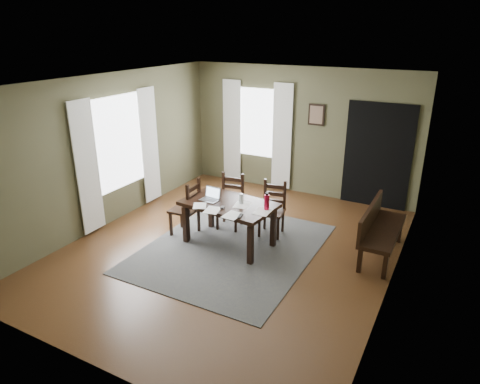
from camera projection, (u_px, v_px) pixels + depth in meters
The scene contains 26 objects.
ground at pixel (231, 249), 7.09m from camera, with size 5.00×6.00×0.01m.
room_shell at pixel (231, 143), 6.44m from camera, with size 5.02×6.02×2.71m.
rug at pixel (231, 248), 7.09m from camera, with size 2.60×3.20×0.01m.
dining_table at pixel (229, 208), 6.99m from camera, with size 1.58×1.05×0.75m.
chair_end at pixel (187, 209), 7.40m from camera, with size 0.47×0.47×1.00m.
chair_back_left at pixel (231, 202), 7.71m from camera, with size 0.50×0.50×0.98m.
chair_back_right at pixel (272, 209), 7.44m from camera, with size 0.47×0.47×0.94m.
bench at pixel (378, 226), 6.71m from camera, with size 0.48×1.50×0.85m.
laptop at pixel (211, 197), 7.06m from camera, with size 0.32×0.26×0.20m.
computer_mouse at pixel (222, 207), 6.73m from camera, with size 0.05×0.08×0.03m, color #3F3F42.
tv_remote at pixel (240, 216), 6.44m from camera, with size 0.04×0.16×0.02m, color black.
drinking_glass at pixel (241, 199), 6.89m from camera, with size 0.08×0.08×0.17m, color silver.
water_bottle at pixel (267, 202), 6.65m from camera, with size 0.09×0.09×0.28m.
paper_a at pixel (200, 206), 6.83m from camera, with size 0.21×0.27×0.00m, color white.
paper_b at pixel (232, 215), 6.48m from camera, with size 0.24×0.31×0.00m, color white.
paper_c at pixel (242, 205), 6.86m from camera, with size 0.24×0.31×0.00m, color white.
paper_d at pixel (263, 212), 6.61m from camera, with size 0.24×0.31×0.00m, color white.
paper_e at pixel (212, 210), 6.67m from camera, with size 0.23×0.30×0.00m, color white.
window_left at pixel (118, 143), 7.81m from camera, with size 0.01×1.30×1.70m.
window_back at pixel (257, 123), 9.45m from camera, with size 1.00×0.01×1.50m.
curtain_left_near at pixel (87, 168), 7.22m from camera, with size 0.03×0.48×2.30m.
curtain_left_far at pixel (150, 146), 8.57m from camera, with size 0.03×0.48×2.30m.
curtain_back_left at pixel (232, 131), 9.78m from camera, with size 0.44×0.03×2.30m.
curtain_back_right at pixel (282, 137), 9.24m from camera, with size 0.44×0.03×2.30m.
framed_picture at pixel (316, 115), 8.74m from camera, with size 0.34×0.03×0.44m.
doorway_back at pixel (377, 156), 8.43m from camera, with size 1.30×0.03×2.10m.
Camera 1 is at (3.08, -5.47, 3.43)m, focal length 32.00 mm.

